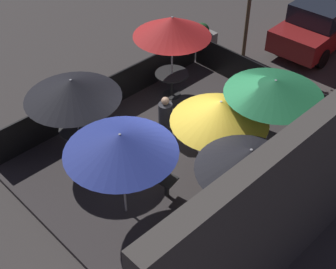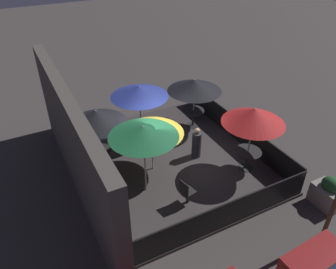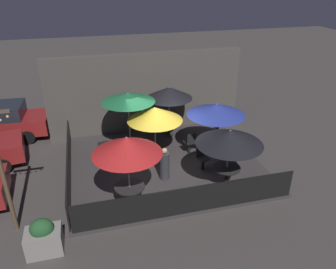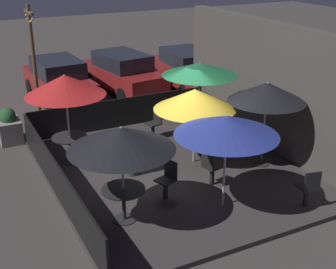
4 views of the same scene
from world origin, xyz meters
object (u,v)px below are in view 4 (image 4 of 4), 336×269
Objects in this scene: dining_table_2 at (124,195)px; patio_chair_0 at (155,122)px; patio_umbrella_5 at (195,99)px; dining_table_1 at (263,146)px; patio_umbrella_3 at (227,125)px; patio_umbrella_2 at (121,138)px; parked_car_0 at (59,79)px; planter_box at (9,127)px; patio_umbrella_4 at (200,69)px; parked_car_1 at (122,72)px; dining_table_0 at (70,142)px; patron_0 at (132,154)px; patio_chair_1 at (309,187)px; patio_umbrella_0 at (65,85)px; patio_chair_3 at (167,178)px; parked_car_2 at (187,69)px; patio_umbrella_1 at (267,92)px; patio_chair_2 at (211,166)px; light_post at (34,61)px.

patio_chair_0 reaches higher than dining_table_2.
patio_umbrella_5 is at bearing 84.63° from patio_chair_0.
patio_umbrella_3 is at bearing -57.78° from dining_table_1.
parked_car_0 is at bearing 173.65° from patio_umbrella_2.
planter_box is at bearing -39.19° from parked_car_0.
patio_umbrella_4 is 2.29× the size of planter_box.
patio_umbrella_5 is 7.43m from parked_car_1.
parked_car_0 reaches higher than patio_chair_0.
dining_table_2 reaches higher than dining_table_0.
patron_0 is 0.29× the size of parked_car_0.
patio_chair_1 is at bearing -6.86° from parked_car_1.
patio_umbrella_0 is 2.50m from patron_0.
patron_0 is at bearing -71.07° from patio_umbrella_4.
patron_0 is (-3.34, -2.87, 0.03)m from patio_chair_1.
patio_umbrella_4 is 2.65× the size of patio_chair_1.
patio_umbrella_5 is 2.44m from patio_chair_0.
patio_umbrella_5 reaches higher than patio_chair_3.
patio_umbrella_3 is 4.63m from patio_chair_0.
planter_box is 8.06m from parked_car_2.
patio_umbrella_3 is (1.32, -2.10, -0.09)m from patio_umbrella_1.
patio_umbrella_2 reaches higher than dining_table_2.
parked_car_1 is (-5.25, 1.04, 0.23)m from patio_chair_0.
patio_umbrella_0 is at bearing -176.48° from dining_table_2.
patio_umbrella_3 is 2.85m from dining_table_1.
dining_table_2 is at bearing -7.33° from patron_0.
patio_chair_3 is at bearing 26.38° from patio_umbrella_0.
patio_chair_2 is 0.21× the size of parked_car_2.
patio_umbrella_5 is 6.01m from planter_box.
planter_box is at bearing -68.16° from parked_car_2.
planter_box is 0.27× the size of light_post.
patio_umbrella_4 is at bearing 143.59° from patio_umbrella_5.
dining_table_1 is (1.91, 0.87, -1.77)m from patio_umbrella_4.
patio_umbrella_2 reaches higher than parked_car_0.
planter_box is at bearing -166.55° from dining_table_2.
patio_umbrella_2 is 0.52× the size of parked_car_0.
patio_umbrella_4 reaches higher than patio_chair_0.
patio_umbrella_3 is 9.80m from parked_car_2.
parked_car_0 is at bearing -172.91° from patio_umbrella_3.
patio_umbrella_1 is 1.86m from patio_umbrella_5.
parked_car_2 is at bearing -140.57° from patio_chair_3.
patio_umbrella_5 is 2.17m from patron_0.
patio_umbrella_4 is 7.12m from parked_car_0.
patio_umbrella_2 is 3.36m from patio_umbrella_5.
light_post is (-6.81, -0.28, 1.50)m from dining_table_2.
dining_table_0 is 6.03m from parked_car_0.
parked_car_2 is at bearing 128.03° from patio_umbrella_0.
patio_chair_1 is 0.98× the size of patio_chair_2.
dining_table_0 is at bearing 1.17° from light_post.
patio_umbrella_2 is 6.28m from planter_box.
patio_umbrella_5 is at bearing 31.88° from light_post.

